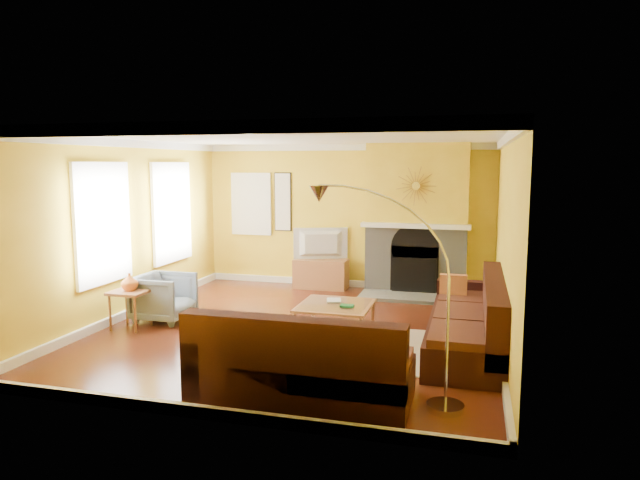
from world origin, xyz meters
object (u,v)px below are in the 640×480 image
(sectional_sofa, at_px, (372,318))
(arc_lamp, at_px, (387,298))
(side_table, at_px, (131,309))
(armchair, at_px, (164,297))
(coffee_table, at_px, (335,317))
(media_console, at_px, (321,274))

(sectional_sofa, relative_size, arc_lamp, 1.83)
(side_table, bearing_deg, armchair, 63.05)
(coffee_table, height_order, side_table, side_table)
(sectional_sofa, bearing_deg, arc_lamp, -74.94)
(sectional_sofa, bearing_deg, armchair, 168.38)
(armchair, relative_size, side_table, 1.41)
(side_table, bearing_deg, media_console, 59.47)
(media_console, bearing_deg, sectional_sofa, -65.26)
(sectional_sofa, xyz_separation_m, side_table, (-3.52, 0.18, -0.17))
(coffee_table, height_order, media_console, media_console)
(media_console, xyz_separation_m, armchair, (-1.68, -2.78, 0.08))
(coffee_table, relative_size, arc_lamp, 0.47)
(coffee_table, distance_m, arc_lamp, 2.62)
(coffee_table, bearing_deg, media_console, 109.26)
(sectional_sofa, bearing_deg, side_table, 177.01)
(sectional_sofa, xyz_separation_m, armchair, (-3.27, 0.67, -0.10))
(coffee_table, distance_m, media_console, 2.81)
(coffee_table, bearing_deg, arc_lamp, -64.82)
(sectional_sofa, height_order, arc_lamp, arc_lamp)
(coffee_table, xyz_separation_m, arc_lamp, (1.05, -2.24, 0.86))
(media_console, bearing_deg, armchair, -121.13)
(arc_lamp, bearing_deg, media_console, 112.03)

